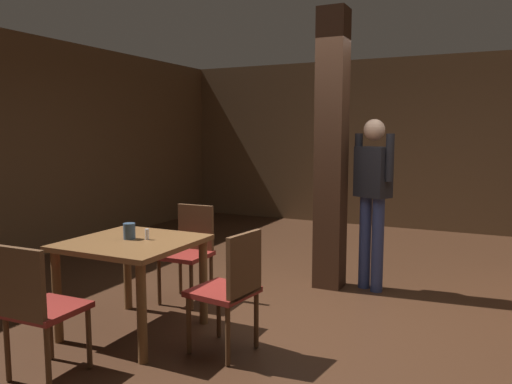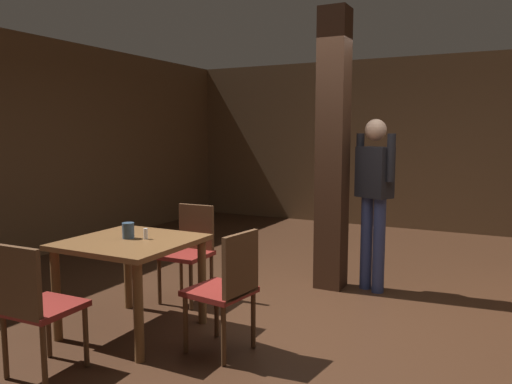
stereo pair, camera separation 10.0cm
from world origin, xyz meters
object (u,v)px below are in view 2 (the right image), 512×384
Objects in this scene: chair_south at (34,303)px; chair_north at (190,247)px; salt_shaker at (146,234)px; chair_east at (228,285)px; napkin_cup at (128,231)px; standing_person at (374,192)px; dining_table at (131,255)px.

chair_north is (0.00, 1.74, 0.00)m from chair_south.
chair_north is 0.85m from salt_shaker.
chair_east reaches higher than napkin_cup.
salt_shaker is 2.30m from standing_person.
dining_table is 1.06× the size of chair_south.
napkin_cup is 1.49× the size of salt_shaker.
chair_north is at bearing 89.96° from chair_south.
chair_north is at bearing 88.99° from napkin_cup.
standing_person is (1.48, 2.80, 0.50)m from chair_south.
chair_north is 7.03× the size of napkin_cup.
chair_east reaches higher than dining_table.
dining_table is at bearing -28.43° from napkin_cup.
standing_person is (1.45, 1.91, 0.38)m from dining_table.
dining_table is 0.55× the size of standing_person.
salt_shaker is at bearing 174.54° from chair_east.
chair_north is at bearing 136.84° from chair_east.
standing_person is at bearing 73.66° from chair_east.
napkin_cup is at bearing -91.01° from chair_north.
chair_east is 0.52× the size of standing_person.
chair_south is 1.00× the size of chair_east.
chair_south is 1.00× the size of chair_north.
chair_north reaches higher than salt_shaker.
standing_person is at bearing 62.08° from chair_south.
standing_person reaches higher than chair_north.
chair_east is 2.06m from standing_person.
chair_north is (-0.03, 0.85, -0.12)m from dining_table.
chair_east is 1.26m from chair_north.
dining_table is at bearing -87.84° from chair_north.
chair_north is 1.89m from standing_person.
chair_south is 10.46× the size of salt_shaker.
salt_shaker is at bearing -80.95° from chair_north.
napkin_cup is at bearing 90.84° from chair_south.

